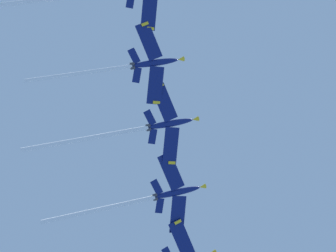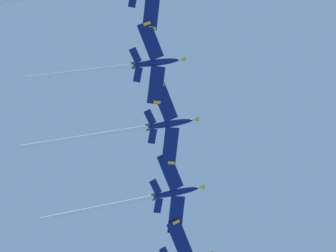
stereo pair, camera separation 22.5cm
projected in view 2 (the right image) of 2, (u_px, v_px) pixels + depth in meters
The scene contains 3 objects.
jet_inner_left at pixel (147, 198), 174.76m from camera, with size 38.34×19.86×15.82m.
jet_centre at pixel (136, 129), 173.08m from camera, with size 40.62×19.88×18.27m.
jet_inner_right at pixel (134, 65), 172.56m from camera, with size 36.19×19.90×15.58m.
Camera 2 is at (-19.65, -8.01, 1.64)m, focal length 78.55 mm.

